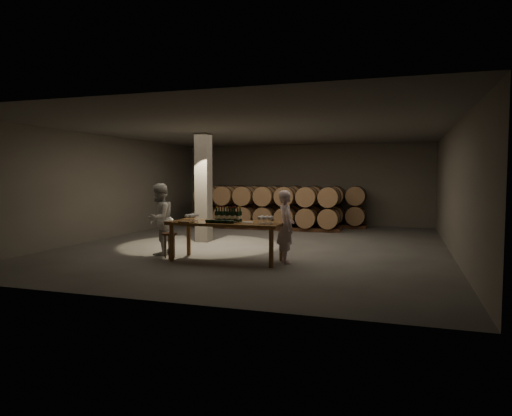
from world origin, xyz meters
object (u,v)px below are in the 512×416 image
(bottle_cluster, at_px, (228,216))
(person_man, at_px, (286,227))
(plate, at_px, (248,222))
(stool, at_px, (169,238))
(person_woman, at_px, (159,219))
(tasting_table, at_px, (227,226))
(notebook_near, at_px, (186,222))

(bottle_cluster, xyz_separation_m, person_man, (1.33, 0.12, -0.21))
(plate, xyz_separation_m, stool, (-1.92, -0.10, -0.41))
(person_man, xyz_separation_m, person_woman, (-3.25, 0.11, 0.07))
(tasting_table, distance_m, notebook_near, 0.92)
(tasting_table, bearing_deg, person_man, 7.31)
(plate, relative_size, notebook_near, 0.92)
(person_man, bearing_deg, stool, 67.81)
(bottle_cluster, height_order, stool, bottle_cluster)
(bottle_cluster, bearing_deg, plate, -8.52)
(plate, bearing_deg, stool, -176.97)
(plate, xyz_separation_m, person_man, (0.84, 0.19, -0.09))
(tasting_table, xyz_separation_m, bottle_cluster, (0.02, 0.05, 0.23))
(stool, bearing_deg, person_man, 6.12)
(tasting_table, bearing_deg, person_woman, 171.58)
(notebook_near, bearing_deg, person_man, 22.27)
(plate, distance_m, notebook_near, 1.38)
(plate, bearing_deg, notebook_near, -162.39)
(stool, bearing_deg, notebook_near, -27.51)
(notebook_near, relative_size, stool, 0.46)
(tasting_table, height_order, person_man, person_man)
(tasting_table, distance_m, person_woman, 1.92)
(plate, distance_m, person_man, 0.87)
(stool, relative_size, person_woman, 0.34)
(plate, height_order, person_man, person_man)
(tasting_table, distance_m, plate, 0.52)
(person_woman, bearing_deg, person_man, 88.69)
(bottle_cluster, bearing_deg, stool, -172.98)
(plate, distance_m, stool, 1.96)
(plate, height_order, notebook_near, notebook_near)
(plate, xyz_separation_m, person_woman, (-2.41, 0.30, -0.03))
(stool, distance_m, person_man, 2.79)
(notebook_near, distance_m, person_man, 2.24)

